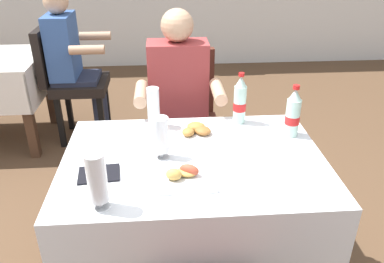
{
  "coord_description": "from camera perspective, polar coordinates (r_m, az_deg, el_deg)",
  "views": [
    {
      "loc": [
        0.01,
        -1.33,
        1.66
      ],
      "look_at": [
        0.13,
        0.27,
        0.82
      ],
      "focal_mm": 36.56,
      "sensor_mm": 36.0,
      "label": 1
    }
  ],
  "objects": [
    {
      "name": "plate_far_diner",
      "position": [
        1.93,
        0.24,
        -0.15
      ],
      "size": [
        0.26,
        0.26,
        0.05
      ],
      "color": "white",
      "rests_on": "main_dining_table"
    },
    {
      "name": "napkin_cutlery_set",
      "position": [
        1.69,
        -13.41,
        -6.02
      ],
      "size": [
        0.18,
        0.19,
        0.01
      ],
      "color": "black",
      "rests_on": "main_dining_table"
    },
    {
      "name": "plate_near_camera",
      "position": [
        1.61,
        -0.98,
        -6.32
      ],
      "size": [
        0.24,
        0.24,
        0.06
      ],
      "color": "white",
      "rests_on": "main_dining_table"
    },
    {
      "name": "seated_diner_far",
      "position": [
        2.39,
        -1.93,
        4.27
      ],
      "size": [
        0.5,
        0.46,
        1.26
      ],
      "color": "#282D42",
      "rests_on": "ground"
    },
    {
      "name": "cola_bottle_primary",
      "position": [
        2.04,
        7.0,
        4.42
      ],
      "size": [
        0.07,
        0.07,
        0.27
      ],
      "color": "silver",
      "rests_on": "main_dining_table"
    },
    {
      "name": "cola_bottle_secondary",
      "position": [
        1.96,
        14.5,
        2.49
      ],
      "size": [
        0.07,
        0.07,
        0.26
      ],
      "color": "silver",
      "rests_on": "main_dining_table"
    },
    {
      "name": "background_chair_right",
      "position": [
        3.43,
        -17.58,
        7.51
      ],
      "size": [
        0.5,
        0.44,
        0.97
      ],
      "color": "black",
      "rests_on": "ground"
    },
    {
      "name": "main_dining_table",
      "position": [
        1.86,
        0.23,
        -8.32
      ],
      "size": [
        1.18,
        0.83,
        0.74
      ],
      "color": "white",
      "rests_on": "ground"
    },
    {
      "name": "chair_far_diner_seat",
      "position": [
        2.56,
        -1.17,
        2.02
      ],
      "size": [
        0.44,
        0.5,
        0.97
      ],
      "color": "#4C2319",
      "rests_on": "ground"
    },
    {
      "name": "beer_glass_middle",
      "position": [
        1.98,
        -5.64,
        3.4
      ],
      "size": [
        0.07,
        0.07,
        0.22
      ],
      "color": "white",
      "rests_on": "main_dining_table"
    },
    {
      "name": "beer_glass_right",
      "position": [
        1.44,
        -13.63,
        -7.16
      ],
      "size": [
        0.07,
        0.07,
        0.23
      ],
      "color": "white",
      "rests_on": "main_dining_table"
    },
    {
      "name": "background_patron",
      "position": [
        3.37,
        -17.14,
        10.06
      ],
      "size": [
        0.46,
        0.5,
        1.26
      ],
      "color": "#282D42",
      "rests_on": "ground"
    },
    {
      "name": "beer_glass_left",
      "position": [
        1.71,
        -4.57,
        -0.71
      ],
      "size": [
        0.07,
        0.07,
        0.2
      ],
      "color": "white",
      "rests_on": "main_dining_table"
    }
  ]
}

